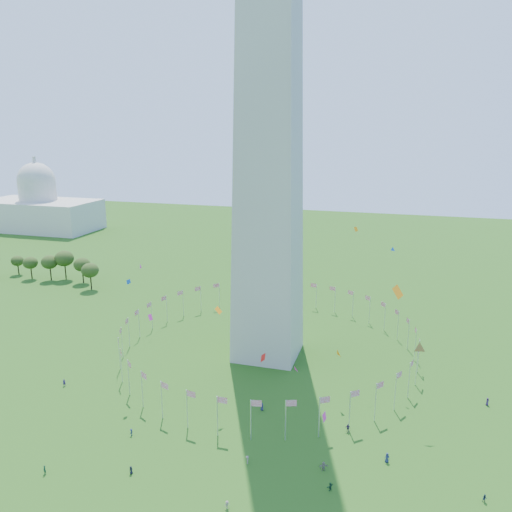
# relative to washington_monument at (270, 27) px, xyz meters

# --- Properties ---
(ground) EXTENTS (600.00, 600.00, 0.00)m
(ground) POSITION_rel_washington_monument_xyz_m (0.00, -50.00, -84.50)
(ground) COLOR #1E4911
(ground) RESTS_ON ground
(washington_monument) EXTENTS (16.80, 16.80, 169.00)m
(washington_monument) POSITION_rel_washington_monument_xyz_m (0.00, 0.00, 0.00)
(washington_monument) COLOR #B7B3A3
(washington_monument) RESTS_ON ground
(flag_ring) EXTENTS (80.24, 80.24, 9.00)m
(flag_ring) POSITION_rel_washington_monument_xyz_m (-0.00, 0.00, -80.00)
(flag_ring) COLOR silver
(flag_ring) RESTS_ON ground
(capitol_building) EXTENTS (70.00, 35.00, 46.00)m
(capitol_building) POSITION_rel_washington_monument_xyz_m (-180.00, 130.00, -61.50)
(capitol_building) COLOR beige
(capitol_building) RESTS_ON ground
(crowd) EXTENTS (99.02, 69.70, 1.98)m
(crowd) POSITION_rel_washington_monument_xyz_m (15.34, -47.52, -83.63)
(crowd) COLOR #3D1B53
(crowd) RESTS_ON ground
(kites_aloft) EXTENTS (118.77, 81.57, 32.70)m
(kites_aloft) POSITION_rel_washington_monument_xyz_m (11.41, -24.29, -66.10)
(kites_aloft) COLOR orange
(kites_aloft) RESTS_ON ground
(tree_line_west) EXTENTS (55.17, 15.98, 12.02)m
(tree_line_west) POSITION_rel_washington_monument_xyz_m (-103.54, 40.87, -79.23)
(tree_line_west) COLOR #39541C
(tree_line_west) RESTS_ON ground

